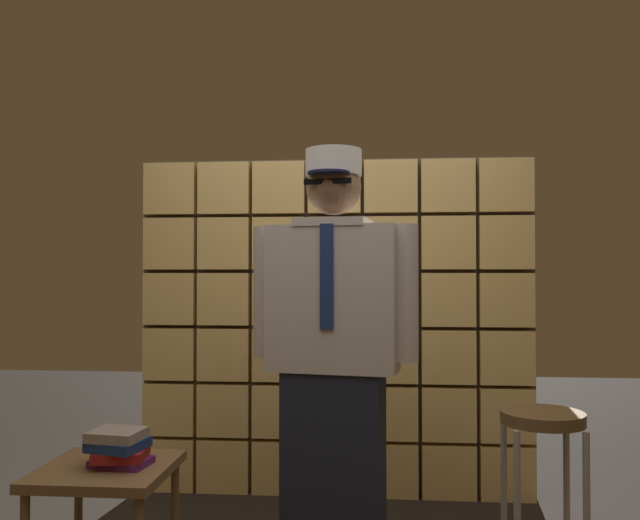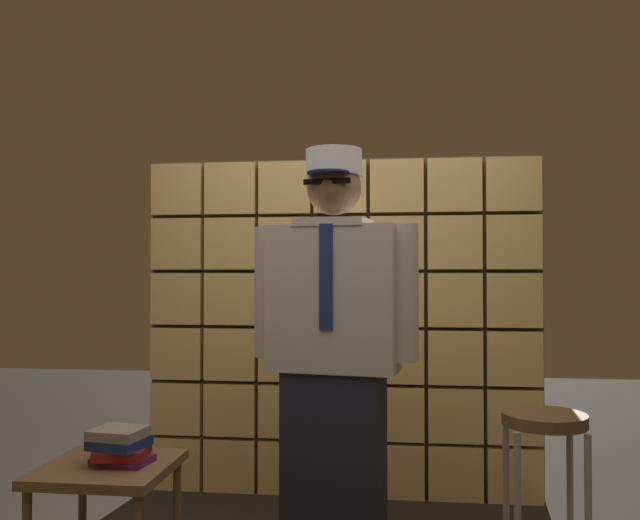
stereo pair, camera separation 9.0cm
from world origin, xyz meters
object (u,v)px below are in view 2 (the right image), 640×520
side_table (108,480)px  coffee_mug (122,451)px  bar_stool (545,459)px  book_stack (121,446)px  standing_person (334,353)px

side_table → coffee_mug: bearing=21.9°
coffee_mug → bar_stool: bearing=5.1°
book_stack → coffee_mug: book_stack is taller
coffee_mug → standing_person: bearing=12.4°
side_table → book_stack: 0.15m
standing_person → side_table: standing_person is taller
side_table → book_stack: (0.06, -0.01, 0.14)m
side_table → coffee_mug: 0.13m
side_table → book_stack: size_ratio=2.06×
standing_person → coffee_mug: bearing=-158.0°
standing_person → book_stack: 0.96m
standing_person → book_stack: bearing=-156.3°
bar_stool → book_stack: 1.74m
side_table → coffee_mug: size_ratio=4.13×
book_stack → bar_stool: bearing=6.0°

